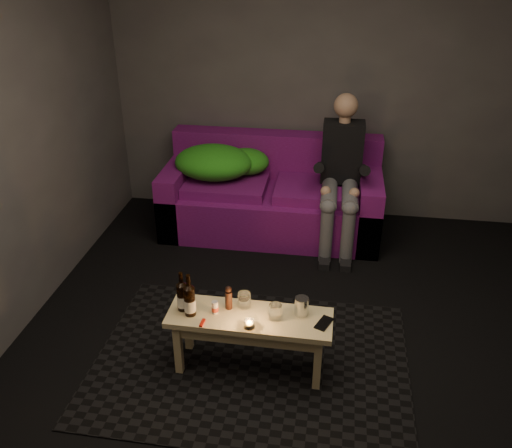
{
  "coord_description": "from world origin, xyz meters",
  "views": [
    {
      "loc": [
        0.12,
        -2.79,
        2.51
      ],
      "look_at": [
        -0.45,
        0.97,
        0.48
      ],
      "focal_mm": 38.0,
      "sensor_mm": 36.0,
      "label": 1
    }
  ],
  "objects_px": {
    "beer_bottle_a": "(182,296)",
    "coffee_table": "(250,325)",
    "sofa": "(272,198)",
    "steel_cup": "(302,306)",
    "person": "(341,171)",
    "beer_bottle_b": "(190,300)"
  },
  "relations": [
    {
      "from": "sofa",
      "to": "beer_bottle_b",
      "type": "distance_m",
      "value": 2.02
    },
    {
      "from": "person",
      "to": "beer_bottle_a",
      "type": "distance_m",
      "value": 2.03
    },
    {
      "from": "sofa",
      "to": "person",
      "type": "xyz_separation_m",
      "value": [
        0.62,
        -0.16,
        0.38
      ]
    },
    {
      "from": "steel_cup",
      "to": "sofa",
      "type": "bearing_deg",
      "value": 102.41
    },
    {
      "from": "beer_bottle_a",
      "to": "steel_cup",
      "type": "bearing_deg",
      "value": 4.8
    },
    {
      "from": "sofa",
      "to": "steel_cup",
      "type": "xyz_separation_m",
      "value": [
        0.41,
        -1.89,
        0.17
      ]
    },
    {
      "from": "beer_bottle_a",
      "to": "coffee_table",
      "type": "bearing_deg",
      "value": -0.26
    },
    {
      "from": "sofa",
      "to": "beer_bottle_b",
      "type": "xyz_separation_m",
      "value": [
        -0.27,
        -1.99,
        0.22
      ]
    },
    {
      "from": "person",
      "to": "steel_cup",
      "type": "height_order",
      "value": "person"
    },
    {
      "from": "sofa",
      "to": "beer_bottle_b",
      "type": "height_order",
      "value": "sofa"
    },
    {
      "from": "person",
      "to": "steel_cup",
      "type": "relative_size",
      "value": 11.17
    },
    {
      "from": "person",
      "to": "beer_bottle_b",
      "type": "xyz_separation_m",
      "value": [
        -0.89,
        -1.83,
        -0.16
      ]
    },
    {
      "from": "sofa",
      "to": "person",
      "type": "relative_size",
      "value": 1.5
    },
    {
      "from": "person",
      "to": "steel_cup",
      "type": "xyz_separation_m",
      "value": [
        -0.21,
        -1.72,
        -0.21
      ]
    },
    {
      "from": "sofa",
      "to": "beer_bottle_a",
      "type": "height_order",
      "value": "sofa"
    },
    {
      "from": "sofa",
      "to": "beer_bottle_a",
      "type": "xyz_separation_m",
      "value": [
        -0.33,
        -1.95,
        0.21
      ]
    },
    {
      "from": "sofa",
      "to": "coffee_table",
      "type": "height_order",
      "value": "sofa"
    },
    {
      "from": "coffee_table",
      "to": "beer_bottle_a",
      "type": "relative_size",
      "value": 3.79
    },
    {
      "from": "sofa",
      "to": "beer_bottle_a",
      "type": "relative_size",
      "value": 7.3
    },
    {
      "from": "person",
      "to": "coffee_table",
      "type": "distance_m",
      "value": 1.89
    },
    {
      "from": "sofa",
      "to": "person",
      "type": "bearing_deg",
      "value": -14.61
    },
    {
      "from": "coffee_table",
      "to": "steel_cup",
      "type": "bearing_deg",
      "value": 11.48
    }
  ]
}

